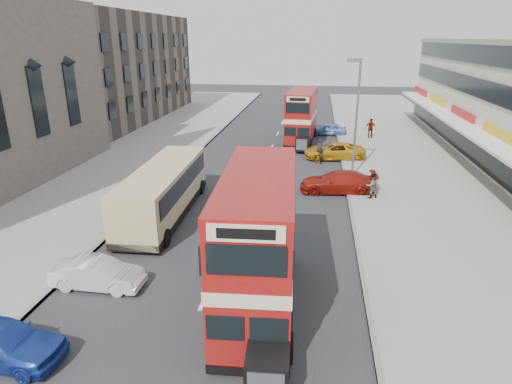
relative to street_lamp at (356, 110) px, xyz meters
The scene contains 18 objects.
ground 19.73m from the street_lamp, 109.92° to the right, with size 160.00×160.00×0.00m, color #28282B.
road_surface 8.33m from the street_lamp, 162.95° to the left, with size 12.00×90.00×0.01m, color #28282B.
pavement_right 7.50m from the street_lamp, 20.06° to the left, with size 12.00×90.00×0.15m, color gray.
pavement_left 19.22m from the street_lamp, behind, with size 12.00×90.00×0.15m, color gray.
kerb_left 13.62m from the street_lamp, behind, with size 0.20×90.00×0.16m, color gray.
kerb_right 5.13m from the street_lamp, 101.90° to the left, with size 0.20×90.00×0.16m, color gray.
brick_terrace 34.86m from the street_lamp, 144.96° to the left, with size 14.00×28.00×12.00m, color #66594C.
street_lamp is the anchor object (origin of this frame).
bus_main 17.07m from the street_lamp, 105.21° to the right, with size 2.90×8.98×4.92m.
bus_second 11.50m from the street_lamp, 110.85° to the left, with size 2.80×8.58×4.65m.
coach 14.09m from the street_lamp, 141.62° to the right, with size 2.82×9.84×2.59m.
car_left_front 19.81m from the street_lamp, 124.26° to the right, with size 1.27×3.63×1.20m, color silver.
car_right_a 5.37m from the street_lamp, 107.95° to the right, with size 1.95×4.80×1.39m, color maroon.
car_right_b 6.41m from the street_lamp, 102.39° to the left, with size 2.24×4.86×1.35m, color orange.
car_right_c 14.72m from the street_lamp, 95.65° to the left, with size 1.46×3.63×1.24m, color #608AC0.
pedestrian_near 5.95m from the street_lamp, 78.47° to the right, with size 0.58×0.39×1.57m, color gray.
pedestrian_far 13.56m from the street_lamp, 78.36° to the left, with size 1.09×0.45×1.86m, color gray.
cyclist 5.96m from the street_lamp, 121.31° to the left, with size 0.71×1.71×1.88m.
Camera 1 is at (3.90, -11.88, 9.41)m, focal length 30.22 mm.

